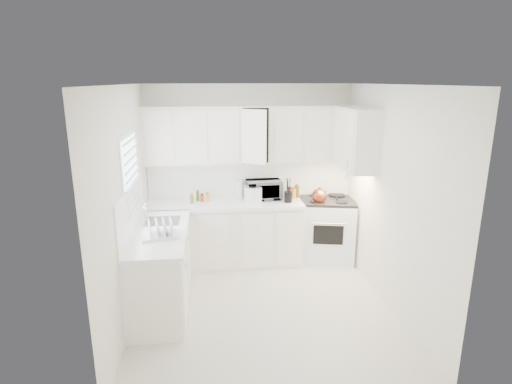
{
  "coord_description": "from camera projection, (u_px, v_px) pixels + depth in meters",
  "views": [
    {
      "loc": [
        -0.58,
        -4.44,
        2.64
      ],
      "look_at": [
        0.0,
        0.7,
        1.25
      ],
      "focal_mm": 29.15,
      "sensor_mm": 36.0,
      "label": 1
    }
  ],
  "objects": [
    {
      "name": "spice_left_3",
      "position": [
        208.0,
        198.0,
        5.95
      ],
      "size": [
        0.06,
        0.06,
        0.13
      ],
      "primitive_type": "cylinder",
      "color": "gold",
      "rests_on": "countertop_back"
    },
    {
      "name": "upper_cabinets_right",
      "position": [
        354.0,
        169.0,
        5.55
      ],
      "size": [
        0.33,
        0.9,
        0.8
      ],
      "primitive_type": null,
      "color": "white",
      "rests_on": "wall_right"
    },
    {
      "name": "frying_pan",
      "position": [
        337.0,
        195.0,
        6.3
      ],
      "size": [
        0.35,
        0.46,
        0.04
      ],
      "primitive_type": null,
      "rotation": [
        0.0,
        0.0,
        -0.29
      ],
      "color": "black",
      "rests_on": "stove"
    },
    {
      "name": "stove",
      "position": [
        327.0,
        221.0,
        6.22
      ],
      "size": [
        0.9,
        0.79,
        1.21
      ],
      "primitive_type": null,
      "rotation": [
        0.0,
        0.0,
        -0.21
      ],
      "color": "white",
      "rests_on": "floor"
    },
    {
      "name": "microwave",
      "position": [
        264.0,
        188.0,
        6.1
      ],
      "size": [
        0.52,
        0.31,
        0.34
      ],
      "primitive_type": "imported",
      "rotation": [
        0.0,
        0.0,
        0.07
      ],
      "color": "gray",
      "rests_on": "countertop_back"
    },
    {
      "name": "paper_towel",
      "position": [
        240.0,
        189.0,
        6.17
      ],
      "size": [
        0.12,
        0.12,
        0.27
      ],
      "primitive_type": "cylinder",
      "color": "white",
      "rests_on": "countertop_back"
    },
    {
      "name": "tea_kettle",
      "position": [
        319.0,
        195.0,
        5.93
      ],
      "size": [
        0.33,
        0.31,
        0.25
      ],
      "primitive_type": null,
      "rotation": [
        0.0,
        0.0,
        0.38
      ],
      "color": "#983B29",
      "rests_on": "stove"
    },
    {
      "name": "wall_right",
      "position": [
        391.0,
        200.0,
        4.83
      ],
      "size": [
        0.0,
        3.2,
        3.2
      ],
      "primitive_type": "plane",
      "rotation": [
        1.57,
        0.0,
        -1.57
      ],
      "color": "white",
      "rests_on": "ground"
    },
    {
      "name": "spice_left_0",
      "position": [
        192.0,
        196.0,
        6.02
      ],
      "size": [
        0.06,
        0.06,
        0.13
      ],
      "primitive_type": "cylinder",
      "color": "olive",
      "rests_on": "countertop_back"
    },
    {
      "name": "lower_cabinets_left",
      "position": [
        161.0,
        270.0,
        4.95
      ],
      "size": [
        0.6,
        1.6,
        0.9
      ],
      "primitive_type": null,
      "color": "white",
      "rests_on": "floor"
    },
    {
      "name": "backsplash_back",
      "position": [
        249.0,
        178.0,
        6.22
      ],
      "size": [
        2.98,
        0.02,
        0.55
      ],
      "primitive_type": "cube",
      "color": "white",
      "rests_on": "wall_back"
    },
    {
      "name": "countertop_left",
      "position": [
        159.0,
        233.0,
        4.83
      ],
      "size": [
        0.64,
        1.62,
        0.05
      ],
      "primitive_type": "cube",
      "color": "white",
      "rests_on": "lower_cabinets_left"
    },
    {
      "name": "wall_left",
      "position": [
        126.0,
        208.0,
        4.51
      ],
      "size": [
        0.0,
        3.2,
        3.2
      ],
      "primitive_type": "plane",
      "rotation": [
        1.57,
        0.0,
        1.57
      ],
      "color": "white",
      "rests_on": "ground"
    },
    {
      "name": "spice_left_2",
      "position": [
        203.0,
        196.0,
        6.03
      ],
      "size": [
        0.06,
        0.06,
        0.13
      ],
      "primitive_type": "cylinder",
      "color": "#B82F18",
      "rests_on": "countertop_back"
    },
    {
      "name": "upper_cabinets_back",
      "position": [
        250.0,
        162.0,
        6.0
      ],
      "size": [
        3.0,
        0.33,
        0.8
      ],
      "primitive_type": null,
      "color": "white",
      "rests_on": "wall_back"
    },
    {
      "name": "ceiling",
      "position": [
        263.0,
        85.0,
        4.33
      ],
      "size": [
        3.2,
        3.2,
        0.0
      ],
      "primitive_type": "plane",
      "rotation": [
        3.14,
        0.0,
        0.0
      ],
      "color": "white",
      "rests_on": "ground"
    },
    {
      "name": "countertop_back",
      "position": [
        224.0,
        204.0,
        5.96
      ],
      "size": [
        2.24,
        0.64,
        0.05
      ],
      "primitive_type": "cube",
      "color": "white",
      "rests_on": "lower_cabinets_back"
    },
    {
      "name": "spice_left_1",
      "position": [
        197.0,
        198.0,
        5.94
      ],
      "size": [
        0.06,
        0.06,
        0.13
      ],
      "primitive_type": "cylinder",
      "color": "#3F7025",
      "rests_on": "countertop_back"
    },
    {
      "name": "sauce_right_1",
      "position": [
        293.0,
        192.0,
        6.15
      ],
      "size": [
        0.06,
        0.06,
        0.19
      ],
      "primitive_type": "cylinder",
      "color": "gold",
      "rests_on": "countertop_back"
    },
    {
      "name": "dish_rack",
      "position": [
        160.0,
        228.0,
        4.62
      ],
      "size": [
        0.45,
        0.37,
        0.22
      ],
      "primitive_type": null,
      "rotation": [
        0.0,
        0.0,
        0.2
      ],
      "color": "white",
      "rests_on": "countertop_left"
    },
    {
      "name": "utensil_crock",
      "position": [
        288.0,
        190.0,
        5.92
      ],
      "size": [
        0.14,
        0.14,
        0.37
      ],
      "primitive_type": null,
      "rotation": [
        0.0,
        0.0,
        0.12
      ],
      "color": "black",
      "rests_on": "countertop_back"
    },
    {
      "name": "wall_front",
      "position": [
        290.0,
        264.0,
        3.14
      ],
      "size": [
        3.0,
        0.0,
        3.0
      ],
      "primitive_type": "plane",
      "rotation": [
        -1.57,
        0.0,
        0.0
      ],
      "color": "white",
      "rests_on": "ground"
    },
    {
      "name": "lower_cabinets_back",
      "position": [
        225.0,
        235.0,
        6.1
      ],
      "size": [
        2.22,
        0.6,
        0.9
      ],
      "primitive_type": null,
      "color": "white",
      "rests_on": "floor"
    },
    {
      "name": "rice_cooker",
      "position": [
        253.0,
        193.0,
        5.97
      ],
      "size": [
        0.31,
        0.31,
        0.26
      ],
      "primitive_type": null,
      "rotation": [
        0.0,
        0.0,
        0.23
      ],
      "color": "white",
      "rests_on": "countertop_back"
    },
    {
      "name": "backsplash_left",
      "position": [
        131.0,
        209.0,
        4.72
      ],
      "size": [
        0.02,
        1.6,
        0.55
      ],
      "primitive_type": "cube",
      "color": "white",
      "rests_on": "wall_left"
    },
    {
      "name": "sink",
      "position": [
        162.0,
        212.0,
        5.13
      ],
      "size": [
        0.42,
        0.38,
        0.3
      ],
      "primitive_type": null,
      "color": "gray",
      "rests_on": "countertop_left"
    },
    {
      "name": "sauce_right_2",
      "position": [
        296.0,
        191.0,
        6.21
      ],
      "size": [
        0.06,
        0.06,
        0.19
      ],
      "primitive_type": "cylinder",
      "color": "brown",
      "rests_on": "countertop_back"
    },
    {
      "name": "floor",
      "position": [
        262.0,
        307.0,
        5.01
      ],
      "size": [
        3.2,
        3.2,
        0.0
      ],
      "primitive_type": "plane",
      "color": "silver",
      "rests_on": "ground"
    },
    {
      "name": "wall_back",
      "position": [
        249.0,
        173.0,
        6.21
      ],
      "size": [
        3.0,
        0.0,
        3.0
      ],
      "primitive_type": "plane",
      "rotation": [
        1.57,
        0.0,
        0.0
      ],
      "color": "white",
      "rests_on": "ground"
    },
    {
      "name": "sauce_right_0",
      "position": [
        289.0,
        191.0,
        6.2
      ],
      "size": [
        0.06,
        0.06,
        0.19
      ],
      "primitive_type": "cylinder",
      "color": "#B82F18",
      "rests_on": "countertop_back"
    },
    {
      "name": "window_blinds",
      "position": [
        132.0,
        178.0,
        4.78
      ],
      "size": [
        0.06,
        0.96,
        1.06
      ],
      "primitive_type": null,
      "color": "white",
      "rests_on": "wall_left"
    }
  ]
}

